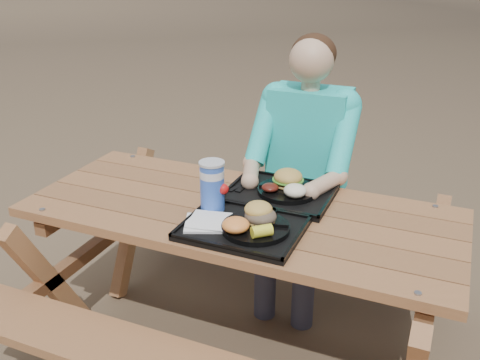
% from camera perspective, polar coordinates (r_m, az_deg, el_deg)
% --- Properties ---
extents(ground, '(60.00, 60.00, 0.00)m').
position_cam_1_polar(ground, '(2.65, 0.00, -17.71)').
color(ground, '#999999').
rests_on(ground, ground).
extents(picnic_table, '(1.80, 1.49, 0.75)m').
position_cam_1_polar(picnic_table, '(2.42, 0.00, -11.02)').
color(picnic_table, '#999999').
rests_on(picnic_table, ground).
extents(tray_near, '(0.45, 0.35, 0.02)m').
position_cam_1_polar(tray_near, '(2.05, 0.29, -5.25)').
color(tray_near, black).
rests_on(tray_near, picnic_table).
extents(tray_far, '(0.45, 0.35, 0.02)m').
position_cam_1_polar(tray_far, '(2.34, 4.27, -1.55)').
color(tray_far, black).
rests_on(tray_far, picnic_table).
extents(plate_near, '(0.26, 0.26, 0.02)m').
position_cam_1_polar(plate_near, '(2.02, 1.68, -5.11)').
color(plate_near, black).
rests_on(plate_near, tray_near).
extents(plate_far, '(0.26, 0.26, 0.02)m').
position_cam_1_polar(plate_far, '(2.33, 5.06, -1.13)').
color(plate_far, black).
rests_on(plate_far, tray_far).
extents(napkin_stack, '(0.20, 0.20, 0.02)m').
position_cam_1_polar(napkin_stack, '(2.07, -3.69, -4.49)').
color(napkin_stack, white).
rests_on(napkin_stack, tray_near).
extents(soda_cup, '(0.10, 0.10, 0.20)m').
position_cam_1_polar(soda_cup, '(2.14, -2.98, -0.75)').
color(soda_cup, blue).
rests_on(soda_cup, tray_near).
extents(condiment_bbq, '(0.04, 0.04, 0.03)m').
position_cam_1_polar(condiment_bbq, '(2.14, 1.84, -3.28)').
color(condiment_bbq, black).
rests_on(condiment_bbq, tray_near).
extents(condiment_mustard, '(0.05, 0.05, 0.03)m').
position_cam_1_polar(condiment_mustard, '(2.12, 3.30, -3.53)').
color(condiment_mustard, '#F2AC1A').
rests_on(condiment_mustard, tray_near).
extents(sandwich, '(0.11, 0.11, 0.12)m').
position_cam_1_polar(sandwich, '(2.02, 2.22, -2.97)').
color(sandwich, gold).
rests_on(sandwich, plate_near).
extents(mac_cheese, '(0.10, 0.10, 0.05)m').
position_cam_1_polar(mac_cheese, '(1.97, -0.46, -4.81)').
color(mac_cheese, '#FF9B43').
rests_on(mac_cheese, plate_near).
extents(corn_cob, '(0.11, 0.11, 0.04)m').
position_cam_1_polar(corn_cob, '(1.93, 2.34, -5.46)').
color(corn_cob, '#F8F234').
rests_on(corn_cob, plate_near).
extents(cutlery_far, '(0.04, 0.15, 0.01)m').
position_cam_1_polar(cutlery_far, '(2.39, 0.53, -0.60)').
color(cutlery_far, black).
rests_on(cutlery_far, tray_far).
extents(burger, '(0.13, 0.13, 0.11)m').
position_cam_1_polar(burger, '(2.34, 5.17, 0.72)').
color(burger, gold).
rests_on(burger, plate_far).
extents(baked_beans, '(0.07, 0.07, 0.03)m').
position_cam_1_polar(baked_beans, '(2.29, 3.23, -0.80)').
color(baked_beans, '#531810').
rests_on(baked_beans, plate_far).
extents(potato_salad, '(0.10, 0.10, 0.05)m').
position_cam_1_polar(potato_salad, '(2.25, 5.89, -1.14)').
color(potato_salad, white).
rests_on(potato_salad, plate_far).
extents(diner, '(0.48, 0.84, 1.28)m').
position_cam_1_polar(diner, '(2.76, 7.00, -0.34)').
color(diner, '#18A1AE').
rests_on(diner, ground).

